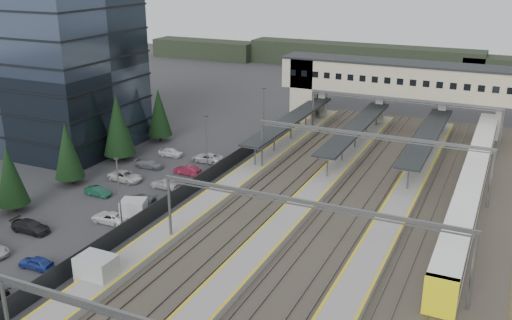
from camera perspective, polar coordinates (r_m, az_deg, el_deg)
The scene contains 14 objects.
ground at distance 63.29m, azimuth -2.98°, elevation -5.55°, with size 220.00×220.00×0.00m, color #2B2B2D.
office_building at distance 90.01m, azimuth -20.35°, elevation 8.96°, with size 24.30×18.30×24.30m.
conifer_row at distance 71.18m, azimuth -20.45°, elevation 0.27°, with size 4.42×49.82×9.50m.
car_park at distance 65.48m, azimuth -16.02°, elevation -4.86°, with size 10.65×44.56×1.29m.
lampposts at distance 66.46m, azimuth -8.67°, elevation -0.47°, with size 0.50×53.25×8.07m.
fence at distance 69.84m, azimuth -5.82°, elevation -2.27°, with size 0.08×90.00×2.00m.
relay_cabin_near at distance 51.93m, azimuth -15.62°, elevation -10.59°, with size 3.25×2.39×2.70m.
relay_cabin_far at distance 63.02m, azimuth -12.11°, elevation -4.92°, with size 3.13×2.87×2.36m.
rail_corridor at distance 64.07m, azimuth 6.56°, elevation -5.05°, with size 34.00×90.00×0.92m.
canopies at distance 83.34m, azimuth 9.97°, elevation 3.27°, with size 23.10×30.00×3.28m.
footbridge at distance 96.47m, azimuth 12.89°, elevation 7.72°, with size 40.40×6.40×11.20m.
gantries at distance 59.42m, azimuth 8.59°, elevation -1.19°, with size 28.40×62.28×7.17m.
train at distance 71.97m, azimuth 20.83°, elevation -2.08°, with size 2.62×54.76×3.30m.
treeline_far at distance 144.91m, azimuth 23.44°, elevation 8.41°, with size 170.00×19.00×7.00m.
Camera 1 is at (27.00, -50.64, 26.70)m, focal length 40.00 mm.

